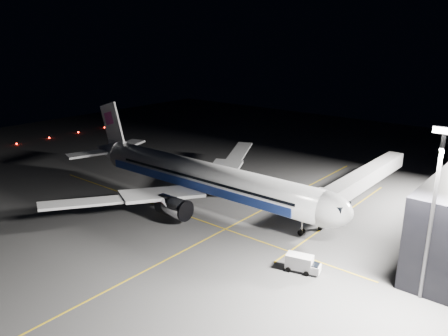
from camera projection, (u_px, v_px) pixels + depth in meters
name	position (u px, v px, depth m)	size (l,w,h in m)	color
ground	(204.00, 204.00, 80.79)	(200.00, 200.00, 0.00)	#4C4C4F
guide_line_main	(248.00, 218.00, 74.71)	(0.25, 80.00, 0.01)	gold
guide_line_cross	(181.00, 214.00, 76.36)	(70.00, 0.25, 0.01)	gold
guide_line_side	(338.00, 217.00, 74.80)	(0.25, 40.00, 0.01)	gold
airliner	(199.00, 176.00, 79.94)	(61.48, 54.22, 16.64)	silver
jet_bridge	(360.00, 181.00, 79.42)	(3.60, 34.40, 6.30)	#B2B2B7
floodlight_mast_south	(434.00, 200.00, 48.43)	(2.40, 0.67, 20.70)	#59595E
taxiway_lights	(17.00, 144.00, 124.49)	(0.44, 60.44, 0.44)	#FF140A
service_truck	(303.00, 263.00, 57.32)	(4.79, 2.86, 2.30)	silver
baggage_tug	(204.00, 176.00, 94.03)	(2.67, 2.22, 1.83)	black
safety_cone_a	(205.00, 183.00, 91.44)	(0.45, 0.45, 0.68)	#D74409
safety_cone_b	(263.00, 194.00, 84.84)	(0.37, 0.37, 0.55)	#D74409
safety_cone_c	(252.00, 196.00, 84.04)	(0.45, 0.45, 0.68)	#D74409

